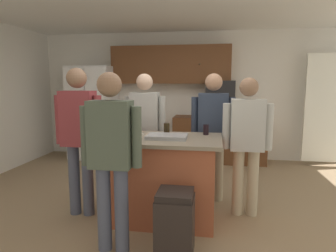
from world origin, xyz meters
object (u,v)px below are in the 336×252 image
(kitchen_island, at_px, (164,178))
(mug_ceramic_white, at_px, (136,135))
(glass_pilsner, at_px, (167,129))
(person_guest_left, at_px, (111,151))
(person_host_foreground, at_px, (145,126))
(tumbler_amber, at_px, (206,130))
(trash_bin, at_px, (175,223))
(refrigerator, at_px, (93,113))
(microwave_over_range, at_px, (220,89))
(serving_tray, at_px, (167,137))
(person_guest_right, at_px, (247,138))
(person_guest_by_door, at_px, (79,132))
(person_elder_center, at_px, (213,129))

(kitchen_island, relative_size, mug_ceramic_white, 10.62)
(kitchen_island, height_order, glass_pilsner, glass_pilsner)
(glass_pilsner, bearing_deg, person_guest_left, -110.22)
(person_host_foreground, xyz_separation_m, tumbler_amber, (0.85, -0.45, 0.04))
(person_host_foreground, distance_m, person_guest_left, 1.44)
(trash_bin, bearing_deg, refrigerator, 123.47)
(microwave_over_range, xyz_separation_m, kitchen_island, (-0.65, -2.72, -0.96))
(microwave_over_range, distance_m, serving_tray, 2.86)
(person_host_foreground, distance_m, trash_bin, 1.69)
(person_guest_right, relative_size, person_guest_by_door, 0.94)
(person_host_foreground, relative_size, tumbler_amber, 13.91)
(microwave_over_range, bearing_deg, tumbler_amber, -94.28)
(person_elder_center, relative_size, person_guest_by_door, 0.97)
(refrigerator, xyz_separation_m, mug_ceramic_white, (1.69, -2.80, 0.06))
(person_elder_center, height_order, person_guest_right, person_elder_center)
(person_elder_center, distance_m, person_guest_by_door, 1.68)
(microwave_over_range, relative_size, person_guest_by_door, 0.32)
(microwave_over_range, relative_size, mug_ceramic_white, 4.59)
(mug_ceramic_white, xyz_separation_m, serving_tray, (0.31, 0.15, -0.03))
(person_guest_right, distance_m, serving_tray, 0.94)
(kitchen_island, bearing_deg, glass_pilsner, 91.16)
(person_host_foreground, bearing_deg, refrigerator, -168.86)
(microwave_over_range, distance_m, mug_ceramic_white, 3.08)
(person_elder_center, height_order, serving_tray, person_elder_center)
(microwave_over_range, relative_size, serving_tray, 1.27)
(person_guest_by_door, height_order, mug_ceramic_white, person_guest_by_door)
(microwave_over_range, bearing_deg, person_elder_center, -92.98)
(person_guest_left, distance_m, glass_pilsner, 1.02)
(person_guest_by_door, relative_size, tumbler_amber, 14.30)
(serving_tray, bearing_deg, tumbler_amber, 36.22)
(kitchen_island, xyz_separation_m, person_elder_center, (0.54, 0.65, 0.49))
(mug_ceramic_white, bearing_deg, refrigerator, 121.19)
(trash_bin, bearing_deg, person_elder_center, 77.13)
(kitchen_island, bearing_deg, refrigerator, 126.96)
(mug_ceramic_white, bearing_deg, kitchen_island, 37.00)
(person_guest_left, height_order, serving_tray, person_guest_left)
(kitchen_island, distance_m, tumbler_amber, 0.75)
(person_elder_center, xyz_separation_m, serving_tray, (-0.49, -0.70, 0.01))
(person_host_foreground, height_order, trash_bin, person_host_foreground)
(refrigerator, bearing_deg, microwave_over_range, 2.60)
(microwave_over_range, relative_size, person_host_foreground, 0.33)
(refrigerator, relative_size, person_guest_left, 1.14)
(microwave_over_range, distance_m, kitchen_island, 2.95)
(trash_bin, bearing_deg, microwave_over_range, 83.04)
(trash_bin, bearing_deg, serving_tray, 105.40)
(person_guest_left, relative_size, glass_pilsner, 12.61)
(person_guest_right, bearing_deg, tumbler_amber, -15.05)
(person_elder_center, distance_m, person_guest_left, 1.64)
(person_guest_left, height_order, trash_bin, person_guest_left)
(glass_pilsner, height_order, trash_bin, glass_pilsner)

